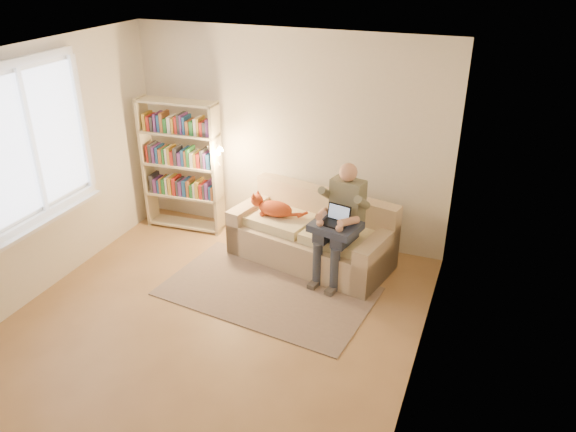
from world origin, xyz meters
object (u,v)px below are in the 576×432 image
at_px(person, 341,216).
at_px(laptop, 333,218).
at_px(cat, 275,208).
at_px(bookshelf, 181,160).
at_px(sofa, 312,238).

height_order(person, laptop, person).
relative_size(person, cat, 2.06).
bearing_deg(bookshelf, person, -14.70).
distance_m(person, bookshelf, 2.31).
height_order(cat, bookshelf, bookshelf).
bearing_deg(sofa, person, -18.06).
bearing_deg(bookshelf, sofa, -9.85).
relative_size(sofa, laptop, 6.50).
xyz_separation_m(cat, laptop, (0.82, -0.31, 0.16)).
xyz_separation_m(sofa, cat, (-0.47, -0.02, 0.32)).
distance_m(person, laptop, 0.12).
xyz_separation_m(sofa, laptop, (0.35, -0.34, 0.48)).
relative_size(person, bookshelf, 0.77).
xyz_separation_m(cat, bookshelf, (-1.38, 0.21, 0.35)).
relative_size(person, laptop, 4.30).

